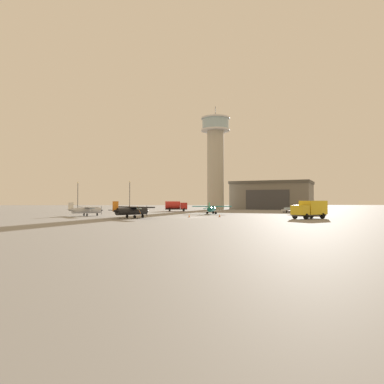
% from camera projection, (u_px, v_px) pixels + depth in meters
% --- Properties ---
extents(ground_plane, '(400.00, 400.00, 0.00)m').
position_uv_depth(ground_plane, '(192.00, 217.00, 66.95)').
color(ground_plane, gray).
extents(control_tower, '(10.19, 10.19, 36.73)m').
position_uv_depth(control_tower, '(215.00, 156.00, 127.66)').
color(control_tower, '#B2AD9E').
rests_on(control_tower, ground_plane).
extents(hangar, '(33.86, 29.53, 10.35)m').
position_uv_depth(hangar, '(272.00, 195.00, 134.78)').
color(hangar, '#6B665B').
rests_on(hangar, ground_plane).
extents(airplane_silver, '(7.08, 8.81, 2.77)m').
position_uv_depth(airplane_silver, '(86.00, 210.00, 73.50)').
color(airplane_silver, '#B7BABF').
rests_on(airplane_silver, ground_plane).
extents(airplane_teal, '(9.28, 7.28, 2.75)m').
position_uv_depth(airplane_teal, '(212.00, 209.00, 84.86)').
color(airplane_teal, teal).
rests_on(airplane_teal, ground_plane).
extents(airplane_black, '(8.11, 8.54, 3.02)m').
position_uv_depth(airplane_black, '(131.00, 210.00, 63.65)').
color(airplane_black, black).
rests_on(airplane_black, ground_plane).
extents(truck_fuel_tanker_red, '(6.63, 3.49, 2.98)m').
position_uv_depth(truck_fuel_tanker_red, '(176.00, 206.00, 107.68)').
color(truck_fuel_tanker_red, '#38383D').
rests_on(truck_fuel_tanker_red, ground_plane).
extents(truck_box_yellow, '(7.05, 5.57, 3.12)m').
position_uv_depth(truck_box_yellow, '(310.00, 209.00, 62.05)').
color(truck_box_yellow, '#38383D').
rests_on(truck_box_yellow, ground_plane).
extents(truck_flatbed_blue, '(6.38, 3.63, 2.83)m').
position_uv_depth(truck_flatbed_blue, '(308.00, 209.00, 80.69)').
color(truck_flatbed_blue, '#38383D').
rests_on(truck_flatbed_blue, ground_plane).
extents(car_silver, '(4.69, 2.51, 1.37)m').
position_uv_depth(car_silver, '(290.00, 210.00, 94.74)').
color(car_silver, '#B7BABF').
rests_on(car_silver, ground_plane).
extents(light_post_east, '(0.44, 0.44, 9.02)m').
position_uv_depth(light_post_east, '(130.00, 193.00, 107.20)').
color(light_post_east, '#38383D').
rests_on(light_post_east, ground_plane).
extents(light_post_north, '(0.44, 0.44, 8.78)m').
position_uv_depth(light_post_north, '(78.00, 194.00, 106.85)').
color(light_post_north, '#38383D').
rests_on(light_post_north, ground_plane).
extents(traffic_cone_near_left, '(0.36, 0.36, 0.57)m').
position_uv_depth(traffic_cone_near_left, '(220.00, 215.00, 69.09)').
color(traffic_cone_near_left, black).
rests_on(traffic_cone_near_left, ground_plane).
extents(traffic_cone_near_right, '(0.36, 0.36, 0.62)m').
position_uv_depth(traffic_cone_near_right, '(189.00, 216.00, 67.41)').
color(traffic_cone_near_right, black).
rests_on(traffic_cone_near_right, ground_plane).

